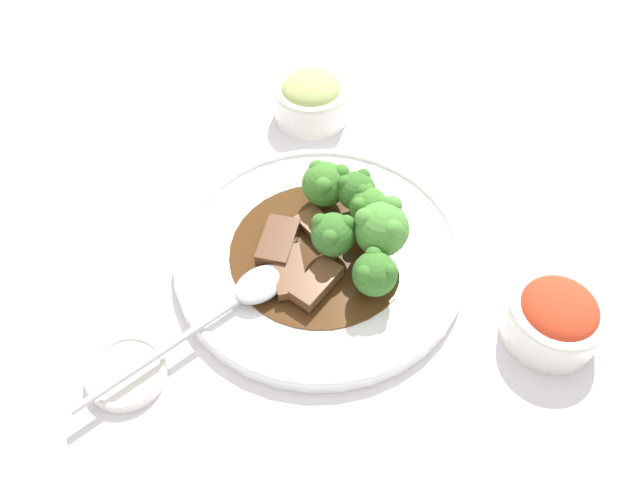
{
  "coord_description": "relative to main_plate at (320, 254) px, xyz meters",
  "views": [
    {
      "loc": [
        -0.03,
        0.4,
        0.54
      ],
      "look_at": [
        0.0,
        0.0,
        0.03
      ],
      "focal_mm": 35.0,
      "sensor_mm": 36.0,
      "label": 1
    }
  ],
  "objects": [
    {
      "name": "sauce_dish",
      "position": [
        0.17,
        0.15,
        -0.0
      ],
      "size": [
        0.08,
        0.08,
        0.01
      ],
      "color": "white",
      "rests_on": "ground_plane"
    },
    {
      "name": "side_bowl_appetizer",
      "position": [
        0.03,
        -0.23,
        0.02
      ],
      "size": [
        0.1,
        0.1,
        0.06
      ],
      "color": "white",
      "rests_on": "ground_plane"
    },
    {
      "name": "beef_strip_2",
      "position": [
        0.01,
        -0.03,
        0.01
      ],
      "size": [
        0.05,
        0.05,
        0.01
      ],
      "color": "brown",
      "rests_on": "main_plate"
    },
    {
      "name": "main_plate",
      "position": [
        0.0,
        0.0,
        0.0
      ],
      "size": [
        0.31,
        0.31,
        0.02
      ],
      "color": "white",
      "rests_on": "ground_plane"
    },
    {
      "name": "ground_plane",
      "position": [
        0.0,
        0.0,
        -0.01
      ],
      "size": [
        4.0,
        4.0,
        0.0
      ],
      "primitive_type": "plane",
      "color": "silver"
    },
    {
      "name": "broccoli_floret_1",
      "position": [
        -0.06,
        0.05,
        0.04
      ],
      "size": [
        0.04,
        0.04,
        0.05
      ],
      "color": "#7FA84C",
      "rests_on": "main_plate"
    },
    {
      "name": "beef_strip_1",
      "position": [
        -0.0,
        0.05,
        0.02
      ],
      "size": [
        0.05,
        0.06,
        0.01
      ],
      "color": "brown",
      "rests_on": "main_plate"
    },
    {
      "name": "broccoli_floret_0",
      "position": [
        -0.06,
        -0.0,
        0.05
      ],
      "size": [
        0.06,
        0.06,
        0.07
      ],
      "color": "#8EB756",
      "rests_on": "main_plate"
    },
    {
      "name": "broccoli_floret_3",
      "position": [
        -0.03,
        -0.06,
        0.04
      ],
      "size": [
        0.04,
        0.04,
        0.05
      ],
      "color": "#8EB756",
      "rests_on": "main_plate"
    },
    {
      "name": "broccoli_floret_4",
      "position": [
        -0.05,
        -0.04,
        0.04
      ],
      "size": [
        0.04,
        0.04,
        0.05
      ],
      "color": "#8EB756",
      "rests_on": "main_plate"
    },
    {
      "name": "broccoli_floret_5",
      "position": [
        -0.0,
        -0.07,
        0.04
      ],
      "size": [
        0.05,
        0.05,
        0.05
      ],
      "color": "#8EB756",
      "rests_on": "main_plate"
    },
    {
      "name": "beef_strip_0",
      "position": [
        0.04,
        0.0,
        0.02
      ],
      "size": [
        0.04,
        0.06,
        0.02
      ],
      "color": "#56331E",
      "rests_on": "main_plate"
    },
    {
      "name": "side_bowl_kimchi",
      "position": [
        -0.23,
        0.07,
        0.02
      ],
      "size": [
        0.09,
        0.09,
        0.06
      ],
      "color": "white",
      "rests_on": "ground_plane"
    },
    {
      "name": "beef_strip_3",
      "position": [
        0.03,
        0.04,
        0.01
      ],
      "size": [
        0.04,
        0.07,
        0.01
      ],
      "color": "brown",
      "rests_on": "main_plate"
    },
    {
      "name": "serving_spoon",
      "position": [
        0.07,
        0.07,
        0.02
      ],
      "size": [
        0.18,
        0.18,
        0.01
      ],
      "color": "#B7B7BC",
      "rests_on": "main_plate"
    },
    {
      "name": "broccoli_floret_2",
      "position": [
        -0.01,
        0.01,
        0.04
      ],
      "size": [
        0.04,
        0.04,
        0.05
      ],
      "color": "#7FA84C",
      "rests_on": "main_plate"
    }
  ]
}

